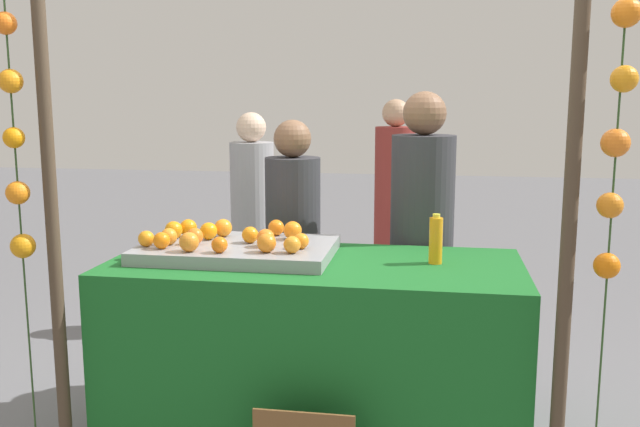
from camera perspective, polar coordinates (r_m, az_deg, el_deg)
name	(u,v)px	position (r m, az deg, el deg)	size (l,w,h in m)	color
stall_counter	(315,355)	(3.35, -0.43, -11.55)	(1.91, 0.84, 0.91)	#196023
orange_tray	(238,250)	(3.34, -6.79, -2.99)	(0.91, 0.59, 0.06)	gray
orange_0	(266,238)	(3.24, -4.51, -2.03)	(0.08, 0.08, 0.08)	orange
orange_1	(189,242)	(3.19, -10.74, -2.32)	(0.09, 0.09, 0.09)	orange
orange_2	(174,230)	(3.49, -11.97, -1.34)	(0.09, 0.09, 0.09)	orange
orange_3	(267,243)	(3.12, -4.43, -2.44)	(0.09, 0.09, 0.09)	orange
orange_4	(301,241)	(3.19, -1.57, -2.28)	(0.07, 0.07, 0.07)	orange
orange_5	(169,237)	(3.35, -12.36, -1.87)	(0.08, 0.08, 0.08)	orange
orange_6	(162,241)	(3.27, -12.93, -2.18)	(0.08, 0.08, 0.08)	orange
orange_7	(146,239)	(3.34, -14.13, -2.02)	(0.08, 0.08, 0.08)	orange
orange_8	(188,228)	(3.54, -10.80, -1.17)	(0.09, 0.09, 0.09)	orange
orange_9	(250,235)	(3.34, -5.78, -1.76)	(0.08, 0.08, 0.08)	orange
orange_10	(219,245)	(3.14, -8.29, -2.57)	(0.07, 0.07, 0.07)	orange
orange_11	(276,228)	(3.50, -3.64, -1.17)	(0.08, 0.08, 0.08)	orange
orange_12	(195,236)	(3.34, -10.28, -1.86)	(0.08, 0.08, 0.08)	orange
orange_13	(209,231)	(3.44, -9.17, -1.44)	(0.09, 0.09, 0.09)	orange
orange_14	(293,230)	(3.40, -2.27, -1.40)	(0.09, 0.09, 0.09)	orange
orange_15	(223,228)	(3.50, -7.99, -1.18)	(0.09, 0.09, 0.09)	orange
orange_16	(292,245)	(3.10, -2.31, -2.58)	(0.08, 0.08, 0.08)	orange
juice_bottle	(436,240)	(3.20, 9.52, -2.18)	(0.06, 0.06, 0.23)	orange
vendor_left	(293,266)	(3.94, -2.22, -4.33)	(0.31, 0.31, 1.54)	#333338
vendor_right	(421,260)	(3.80, 8.33, -3.84)	(0.34, 0.34, 1.70)	#333338
crowd_person_0	(253,229)	(5.01, -5.56, -1.26)	(0.31, 0.31, 1.56)	#99999E
crowd_person_1	(394,207)	(5.73, 6.14, 0.51)	(0.33, 0.33, 1.65)	maroon
canopy_post_left	(53,238)	(3.11, -21.13, -1.92)	(0.06, 0.06, 2.16)	#473828
canopy_post_right	(567,257)	(2.73, 19.72, -3.38)	(0.06, 0.06, 2.16)	#473828
garland_strand_left	(15,150)	(3.09, -23.83, 4.84)	(0.10, 0.11, 2.05)	#2D4C23
garland_strand_right	(617,141)	(2.71, 23.25, 5.51)	(0.11, 0.11, 2.05)	#2D4C23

